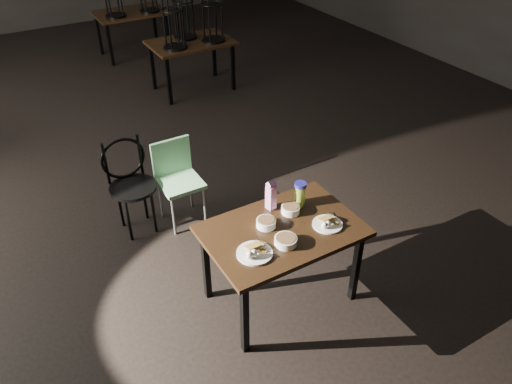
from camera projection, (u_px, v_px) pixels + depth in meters
main_table at (282, 236)px, 3.87m from camera, size 1.20×0.80×0.75m
plate_left at (255, 252)px, 3.58m from camera, size 0.26×0.26×0.09m
plate_right at (328, 223)px, 3.85m from camera, size 0.24×0.24×0.08m
bowl_near at (266, 223)px, 3.83m from camera, size 0.15×0.15×0.06m
bowl_far at (291, 209)px, 3.98m from camera, size 0.15×0.15×0.06m
bowl_big at (286, 241)px, 3.67m from camera, size 0.17×0.17×0.06m
juice_carton at (271, 195)px, 3.97m from camera, size 0.08×0.08×0.27m
water_bottle at (300, 194)px, 4.01m from camera, size 0.10×0.10×0.22m
spoon at (333, 215)px, 3.96m from camera, size 0.05×0.18×0.01m
bentwood_chair at (130, 179)px, 4.73m from camera, size 0.44×0.44×0.94m
school_chair at (177, 175)px, 4.86m from camera, size 0.40×0.40×0.85m
bg_table_right at (191, 40)px, 7.29m from camera, size 1.20×0.80×1.48m
bg_table_far at (131, 12)px, 8.53m from camera, size 1.20×0.80×1.48m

